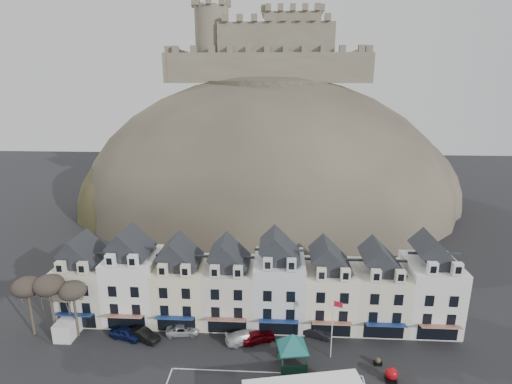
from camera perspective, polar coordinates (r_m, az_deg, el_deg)
townhouse_terrace at (r=56.75m, az=-0.06°, el=-13.02°), size 54.40×9.35×11.80m
castle_hill at (r=107.72m, az=2.16°, el=-1.94°), size 100.00×76.00×68.00m
castle at (r=110.03m, az=2.05°, el=19.57°), size 50.20×22.20×22.00m
tree_left_far at (r=60.33m, az=-29.92°, el=-11.73°), size 3.61×3.61×8.24m
tree_left_mid at (r=58.64m, az=-27.46°, el=-11.78°), size 3.78×3.78×8.64m
tree_left_near at (r=57.52m, az=-24.73°, el=-12.74°), size 3.43×3.43×7.84m
bus_shelter at (r=49.52m, az=5.24°, el=-20.47°), size 6.74×6.74×4.33m
red_buoy at (r=51.18m, az=18.78°, el=-23.48°), size 1.38×1.38×1.71m
flagpole at (r=50.74m, az=10.95°, el=-18.09°), size 1.07×0.52×7.98m
white_van at (r=61.20m, az=-24.92°, el=-16.74°), size 2.32×5.28×2.41m
planter_west at (r=49.96m, az=14.38°, el=-24.81°), size 1.02×0.67×0.95m
planter_east at (r=53.22m, az=17.01°, el=-22.16°), size 0.97×0.67×0.95m
car_navy at (r=57.69m, az=-18.07°, el=-18.63°), size 4.70×2.88×1.49m
car_black at (r=56.81m, az=-15.86°, el=-19.01°), size 4.85×3.26×1.51m
car_silver at (r=56.83m, az=-10.41°, el=-18.79°), size 4.57×2.59×1.22m
car_white at (r=54.59m, az=-1.58°, el=-19.95°), size 5.51×3.94×1.48m
car_maroon at (r=54.61m, az=0.33°, el=-19.92°), size 4.70×3.29×1.49m
car_charcoal at (r=56.01m, az=8.72°, el=-19.26°), size 4.01×2.55×1.25m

